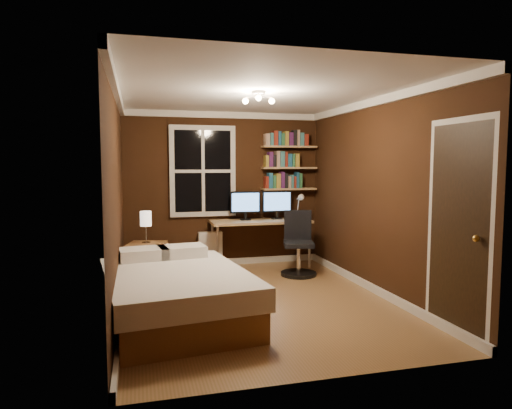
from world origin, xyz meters
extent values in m
plane|color=brown|center=(0.00, 0.00, 0.00)|extent=(4.20, 4.20, 0.00)
cube|color=black|center=(0.00, 2.10, 1.25)|extent=(3.20, 0.04, 2.50)
cube|color=black|center=(-1.60, 0.00, 1.25)|extent=(0.04, 4.20, 2.50)
cube|color=black|center=(1.60, 0.00, 1.25)|extent=(0.04, 4.20, 2.50)
cube|color=white|center=(0.00, 0.00, 2.50)|extent=(3.20, 4.20, 0.02)
cube|color=silver|center=(-0.35, 2.06, 1.55)|extent=(1.06, 0.06, 1.46)
sphere|color=gold|center=(1.55, -1.85, 1.00)|extent=(0.06, 0.06, 0.06)
cube|color=#A58450|center=(1.08, 1.98, 1.25)|extent=(0.92, 0.22, 0.03)
cube|color=#A58450|center=(1.08, 1.98, 1.60)|extent=(0.92, 0.22, 0.03)
cube|color=#A58450|center=(1.08, 1.98, 1.95)|extent=(0.92, 0.22, 0.03)
cube|color=brown|center=(-1.00, -0.47, 0.15)|extent=(1.57, 2.07, 0.31)
cube|color=white|center=(-1.00, -0.47, 0.42)|extent=(1.66, 2.13, 0.23)
cube|color=white|center=(-1.32, 0.24, 0.60)|extent=(0.60, 0.45, 0.13)
cube|color=white|center=(-0.87, 0.30, 0.60)|extent=(0.60, 0.45, 0.13)
cube|color=brown|center=(-1.27, 1.00, 0.30)|extent=(0.59, 0.59, 0.60)
cube|color=silver|center=(-0.25, 1.99, 0.29)|extent=(0.38, 0.13, 0.57)
cube|color=#A58450|center=(0.53, 1.78, 0.74)|extent=(1.61, 0.60, 0.04)
cylinder|color=beige|center=(-0.21, 1.52, 0.36)|extent=(0.04, 0.04, 0.72)
cylinder|color=beige|center=(1.28, 1.52, 0.36)|extent=(0.04, 0.04, 0.72)
cylinder|color=beige|center=(-0.21, 2.04, 0.36)|extent=(0.04, 0.04, 0.72)
cylinder|color=beige|center=(1.28, 2.04, 0.36)|extent=(0.04, 0.04, 0.72)
cylinder|color=black|center=(0.94, 1.08, 0.03)|extent=(0.53, 0.53, 0.05)
cylinder|color=silver|center=(0.94, 1.08, 0.25)|extent=(0.06, 0.06, 0.39)
cube|color=black|center=(0.94, 1.08, 0.48)|extent=(0.53, 0.53, 0.07)
cube|color=black|center=(0.98, 1.26, 0.74)|extent=(0.41, 0.15, 0.45)
camera|label=1|loc=(-1.37, -5.25, 1.66)|focal=32.00mm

